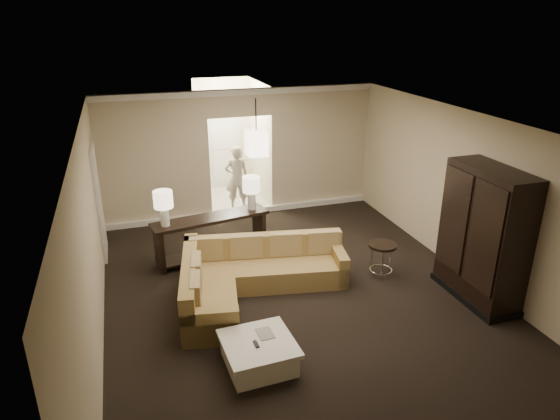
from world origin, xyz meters
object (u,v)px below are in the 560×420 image
object	(u,v)px
armoire	(483,238)
person	(237,175)
drink_table	(382,253)
console_table	(211,234)
coffee_table	(259,353)
sectional_sofa	(248,276)

from	to	relation	value
armoire	person	bearing A→B (deg)	118.99
drink_table	person	size ratio (longest dim) A/B	0.36
armoire	person	size ratio (longest dim) A/B	1.30
console_table	drink_table	xyz separation A→B (m)	(2.67, -1.55, -0.06)
coffee_table	person	bearing A→B (deg)	79.51
drink_table	sectional_sofa	bearing A→B (deg)	177.15
coffee_table	drink_table	world-z (taller)	drink_table
sectional_sofa	coffee_table	xyz separation A→B (m)	(-0.32, -1.76, -0.13)
coffee_table	sectional_sofa	bearing A→B (deg)	79.81
armoire	drink_table	distance (m)	1.66
coffee_table	person	world-z (taller)	person
console_table	person	bearing A→B (deg)	55.33
coffee_table	armoire	xyz separation A→B (m)	(3.76, 0.56, 0.85)
armoire	person	distance (m)	5.65
coffee_table	console_table	distance (m)	3.21
coffee_table	armoire	distance (m)	3.89
coffee_table	drink_table	distance (m)	3.14
sectional_sofa	console_table	world-z (taller)	console_table
drink_table	person	xyz separation A→B (m)	(-1.64, 3.85, 0.40)
coffee_table	drink_table	bearing A→B (deg)	31.77
armoire	person	xyz separation A→B (m)	(-2.74, 4.94, -0.20)
person	sectional_sofa	bearing A→B (deg)	85.94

